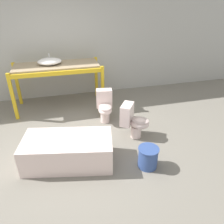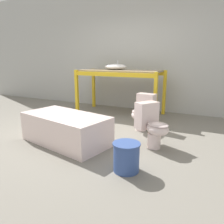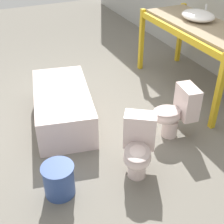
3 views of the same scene
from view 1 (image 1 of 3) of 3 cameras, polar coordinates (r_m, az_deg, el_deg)
ground_plane at (r=4.29m, az=-11.46°, el=-7.76°), size 12.00×12.00×0.00m
warehouse_wall_rear at (r=5.87m, az=-14.86°, el=18.86°), size 10.80×0.08×3.20m
shelving_rack at (r=5.32m, az=-14.16°, el=10.41°), size 2.05×0.88×1.07m
sink_basin at (r=5.30m, az=-16.00°, el=12.60°), size 0.54×0.44×0.22m
bathtub_main at (r=3.68m, az=-11.40°, el=-9.43°), size 1.54×0.98×0.47m
toilet_near at (r=4.74m, az=-1.92°, el=1.68°), size 0.39×0.58×0.68m
toilet_far at (r=4.20m, az=5.64°, el=-2.20°), size 0.62×0.56×0.68m
bucket_white at (r=3.63m, az=9.38°, el=-11.52°), size 0.34×0.34×0.36m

